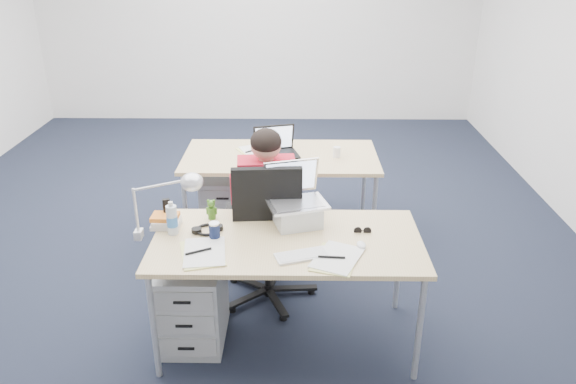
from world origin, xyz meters
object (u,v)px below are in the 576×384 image
Objects in this scene: desk_lamp at (158,205)px; dark_laptop at (277,142)px; bear_figurine at (212,209)px; silver_laptop at (297,196)px; headphones at (207,229)px; desk_far at (280,160)px; drawer_pedestal_far at (227,204)px; can_koozie at (215,231)px; sunglasses at (363,231)px; cordless_phone at (167,211)px; office_chair at (268,261)px; water_bottle at (172,218)px; book_stack at (166,221)px; drawer_pedestal_near at (192,301)px; wireless_keyboard at (302,255)px; far_cup at (337,152)px; desk_near at (287,246)px; seated_person at (266,208)px; computer_mouse at (361,245)px.

dark_laptop is (0.64, 1.41, -0.09)m from desk_lamp.
bear_figurine is 1.20m from dark_laptop.
headphones is (-0.55, -0.10, -0.17)m from silver_laptop.
desk_far is at bearing 55.40° from bear_figurine.
drawer_pedestal_far is 1.53m from can_koozie.
cordless_phone is at bearing 174.93° from sunglasses.
desk_lamp reaches higher than silver_laptop.
water_bottle is at bearing -148.30° from office_chair.
can_koozie is 0.27m from bear_figurine.
desk_lamp reaches higher than desk_far.
book_stack reaches higher than desk_far.
water_bottle is at bearing 149.53° from drawer_pedestal_near.
far_cup is (0.30, 1.60, 0.04)m from wireless_keyboard.
desk_near is 0.56m from bear_figurine.
sunglasses is (0.60, -0.37, 0.44)m from office_chair.
water_bottle is at bearing -128.67° from dark_laptop.
office_chair is 0.63m from bear_figurine.
desk_near and desk_far have the same top height.
bear_figurine is (-0.33, -0.37, 0.16)m from seated_person.
silver_laptop reaches higher than cordless_phone.
seated_person is at bearing 40.78° from headphones.
desk_near is at bearing -100.92° from dark_laptop.
drawer_pedestal_far is at bearing 60.68° from cordless_phone.
desk_lamp is at bearing -178.23° from headphones.
far_cup is (0.81, 1.40, -0.01)m from can_koozie.
seated_person is 4.14× the size of wireless_keyboard.
dark_laptop is at bearing 56.20° from headphones.
water_bottle is 1.47m from dark_laptop.
desk_far is 1.05m from office_chair.
water_bottle reaches higher than computer_mouse.
bear_figurine is at bearing -87.23° from drawer_pedestal_far.
book_stack is 0.51× the size of dark_laptop.
book_stack is at bearing 159.07° from computer_mouse.
desk_lamp reaches higher than office_chair.
wireless_keyboard is at bearing -22.69° from book_stack.
book_stack is at bearing 150.13° from headphones.
wireless_keyboard is at bearing -98.36° from dark_laptop.
silver_laptop is at bearing 73.10° from desk_near.
sunglasses is (0.94, -0.18, -0.05)m from bear_figurine.
water_bottle reaches higher than headphones.
computer_mouse reaches higher than drawer_pedestal_near.
drawer_pedestal_far is 1.74m from sunglasses.
silver_laptop is (0.66, 0.19, 0.64)m from drawer_pedestal_near.
desk_far is at bearing 82.02° from office_chair.
wireless_keyboard is at bearing -44.67° from headphones.
water_bottle is (-0.55, -0.39, 0.53)m from office_chair.
silver_laptop is at bearing 21.93° from can_koozie.
seated_person reaches higher than desk_far.
book_stack is at bearing -132.34° from dark_laptop.
book_stack is 1.42m from dark_laptop.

